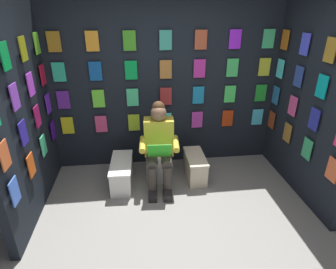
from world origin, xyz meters
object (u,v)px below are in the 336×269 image
Objects in this scene: comic_longbox_near at (195,166)px; toilet at (159,155)px; person_reading at (159,146)px; comic_longbox_far at (122,173)px.

toilet is at bearing -15.15° from comic_longbox_near.
person_reading is (0.01, 0.23, 0.27)m from toilet.
person_reading reaches higher than comic_longbox_far.
comic_longbox_far is (1.06, 0.04, -0.00)m from comic_longbox_near.
person_reading is 1.97× the size of comic_longbox_near.
comic_longbox_far is (0.53, -0.05, -0.42)m from person_reading.
toilet is 0.65× the size of person_reading.
comic_longbox_far is at bearing 22.08° from toilet.
comic_longbox_near is at bearing 168.60° from toilet.
person_reading is 1.65× the size of comic_longbox_far.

